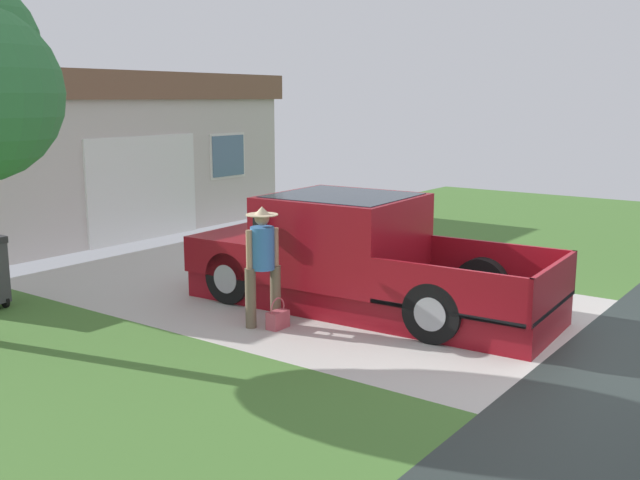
% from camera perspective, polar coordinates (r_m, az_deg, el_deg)
% --- Properties ---
extents(pickup_truck, '(2.32, 5.62, 1.69)m').
position_cam_1_polar(pickup_truck, '(11.08, 1.99, -1.33)').
color(pickup_truck, maroon).
rests_on(pickup_truck, ground).
extents(person_with_hat, '(0.47, 0.44, 1.67)m').
position_cam_1_polar(person_with_hat, '(10.06, -4.46, -1.45)').
color(person_with_hat, brown).
rests_on(person_with_hat, ground).
extents(handbag, '(0.31, 0.18, 0.43)m').
position_cam_1_polar(handbag, '(10.14, -3.29, -6.08)').
color(handbag, '#B24C56').
rests_on(handbag, ground).
extents(house_with_garage, '(10.45, 6.05, 3.68)m').
position_cam_1_polar(house_with_garage, '(18.73, -20.52, 6.45)').
color(house_with_garage, beige).
rests_on(house_with_garage, ground).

